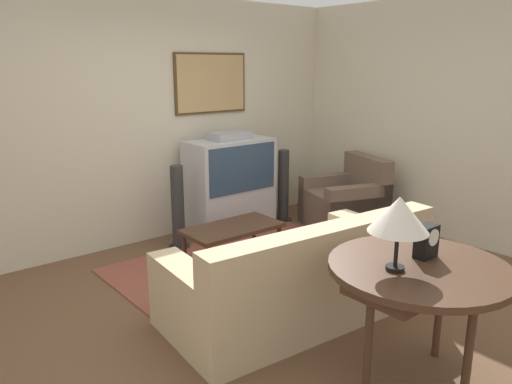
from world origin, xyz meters
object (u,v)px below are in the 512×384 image
(speaker_tower_left, at_px, (178,210))
(speaker_tower_right, at_px, (283,188))
(tv, at_px, (230,185))
(mantel_clock, at_px, (426,241))
(armchair, at_px, (346,203))
(coffee_table, at_px, (233,231))
(table_lamp, at_px, (399,215))
(console_table, at_px, (419,276))
(couch, at_px, (299,281))

(speaker_tower_left, bearing_deg, speaker_tower_right, 0.00)
(tv, distance_m, mantel_clock, 3.15)
(mantel_clock, xyz_separation_m, speaker_tower_left, (-0.03, 2.95, -0.47))
(tv, bearing_deg, armchair, -31.96)
(speaker_tower_left, bearing_deg, tv, 6.67)
(tv, distance_m, coffee_table, 1.10)
(coffee_table, bearing_deg, armchair, 3.78)
(table_lamp, xyz_separation_m, mantel_clock, (0.31, -0.00, -0.23))
(console_table, bearing_deg, speaker_tower_right, 61.23)
(table_lamp, distance_m, mantel_clock, 0.39)
(table_lamp, height_order, mantel_clock, table_lamp)
(armchair, relative_size, speaker_tower_right, 1.14)
(speaker_tower_right, bearing_deg, tv, 173.33)
(armchair, distance_m, console_table, 3.17)
(tv, height_order, coffee_table, tv)
(coffee_table, relative_size, mantel_clock, 4.63)
(coffee_table, height_order, console_table, console_table)
(tv, bearing_deg, table_lamp, -109.17)
(table_lamp, bearing_deg, coffee_table, 78.68)
(couch, height_order, coffee_table, couch)
(couch, distance_m, table_lamp, 1.35)
(coffee_table, xyz_separation_m, speaker_tower_right, (1.40, 0.79, 0.06))
(table_lamp, distance_m, speaker_tower_right, 3.54)
(couch, distance_m, coffee_table, 1.16)
(couch, height_order, console_table, couch)
(tv, distance_m, speaker_tower_left, 0.79)
(couch, xyz_separation_m, table_lamp, (-0.24, -1.03, 0.84))
(tv, relative_size, mantel_clock, 5.76)
(couch, distance_m, armchair, 2.39)
(coffee_table, distance_m, speaker_tower_right, 1.61)
(mantel_clock, bearing_deg, console_table, -158.31)
(table_lamp, relative_size, speaker_tower_right, 0.48)
(armchair, distance_m, mantel_clock, 3.07)
(couch, height_order, mantel_clock, mantel_clock)
(tv, height_order, couch, tv)
(mantel_clock, bearing_deg, armchair, 49.45)
(console_table, height_order, mantel_clock, mantel_clock)
(armchair, xyz_separation_m, console_table, (-2.09, -2.34, 0.43))
(couch, height_order, speaker_tower_left, speaker_tower_left)
(mantel_clock, bearing_deg, speaker_tower_right, 62.79)
(console_table, distance_m, speaker_tower_left, 3.02)
(couch, bearing_deg, mantel_clock, 99.26)
(speaker_tower_left, bearing_deg, coffee_table, -79.28)
(console_table, relative_size, table_lamp, 2.46)
(armchair, height_order, table_lamp, table_lamp)
(table_lamp, bearing_deg, tv, 70.83)
(couch, xyz_separation_m, speaker_tower_right, (1.59, 1.92, 0.14))
(speaker_tower_left, bearing_deg, console_table, -91.98)
(speaker_tower_left, relative_size, speaker_tower_right, 1.00)
(mantel_clock, xyz_separation_m, speaker_tower_right, (1.52, 2.95, -0.47))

